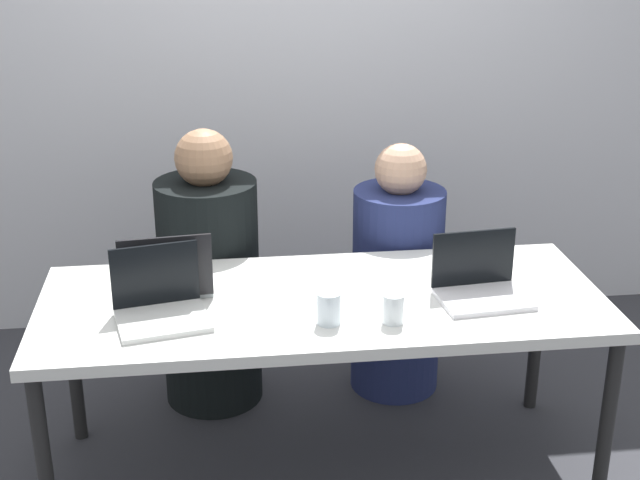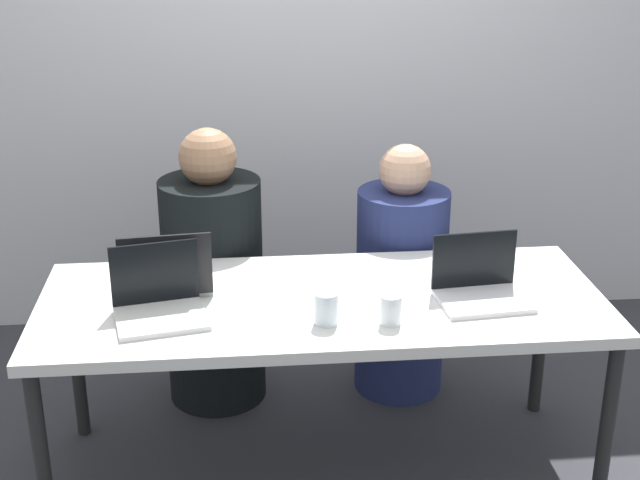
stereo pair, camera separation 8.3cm
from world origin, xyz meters
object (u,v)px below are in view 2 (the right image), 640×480
person_on_right (401,284)px  laptop_front_left (159,302)px  person_on_left (214,283)px  laptop_front_right (480,286)px  water_glass_center (326,310)px  water_glass_right (391,311)px  laptop_back_left (166,277)px

person_on_right → laptop_front_left: (-0.92, -0.67, 0.28)m
person_on_left → laptop_front_right: 1.14m
person_on_right → water_glass_center: person_on_right is taller
person_on_right → water_glass_right: bearing=93.0°
laptop_front_left → laptop_back_left: size_ratio=0.99×
person_on_left → laptop_front_left: (-0.15, -0.67, 0.24)m
laptop_back_left → water_glass_right: laptop_back_left is taller
person_on_right → laptop_front_right: bearing=118.7°
laptop_front_left → laptop_front_right: 1.07m
laptop_front_right → water_glass_right: laptop_front_right is taller
water_glass_right → person_on_right: bearing=76.9°
water_glass_center → person_on_right: bearing=63.3°
laptop_back_left → person_on_left: bearing=-112.5°
laptop_front_left → water_glass_right: (0.74, -0.12, -0.01)m
laptop_front_right → laptop_front_left: bearing=176.0°
person_on_right → laptop_front_left: 1.18m
laptop_front_right → water_glass_right: bearing=-160.8°
person_on_right → person_on_left: bearing=16.2°
laptop_front_left → water_glass_right: bearing=-21.1°
person_on_left → person_on_right: (0.77, 0.00, -0.04)m
laptop_back_left → laptop_front_right: size_ratio=1.05×
person_on_left → laptop_front_left: person_on_left is taller
person_on_left → laptop_back_left: person_on_left is taller
person_on_left → laptop_back_left: bearing=83.2°
person_on_left → person_on_right: bearing=-170.0°
laptop_front_right → water_glass_right: size_ratio=3.22×
person_on_right → laptop_front_right: 0.72m
person_on_right → water_glass_center: size_ratio=10.09×
laptop_back_left → laptop_front_right: (1.06, -0.17, -0.00)m
water_glass_center → laptop_front_right: bearing=13.7°
laptop_front_left → laptop_back_left: laptop_back_left is taller
person_on_right → laptop_front_left: size_ratio=3.27×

